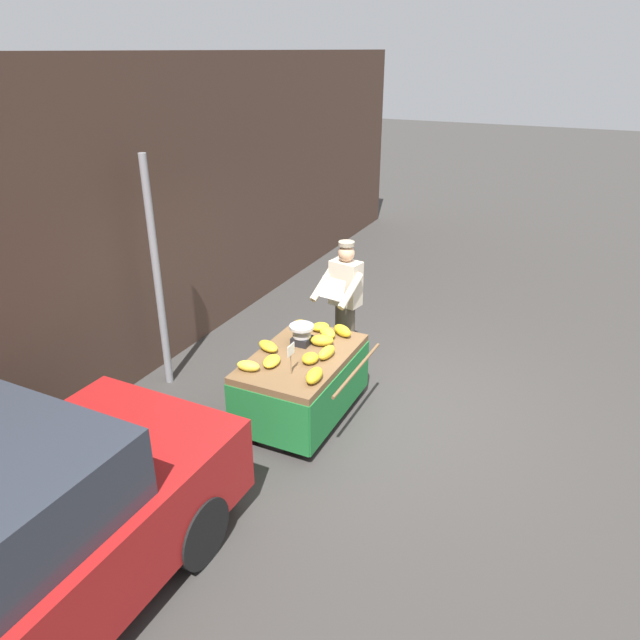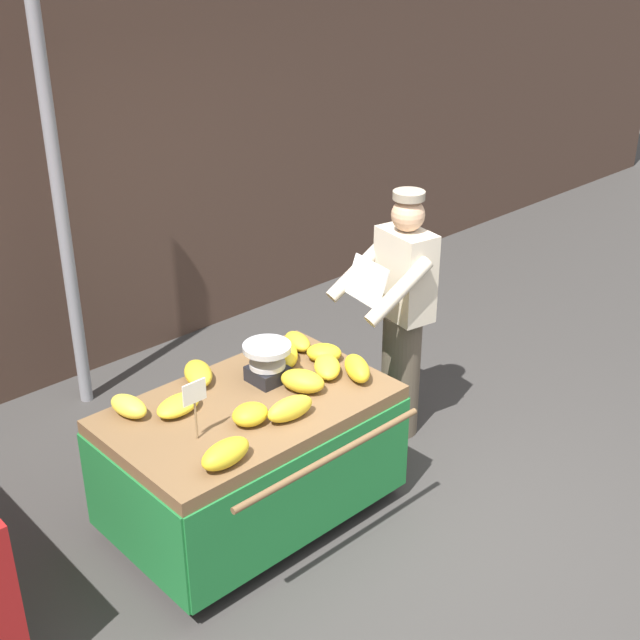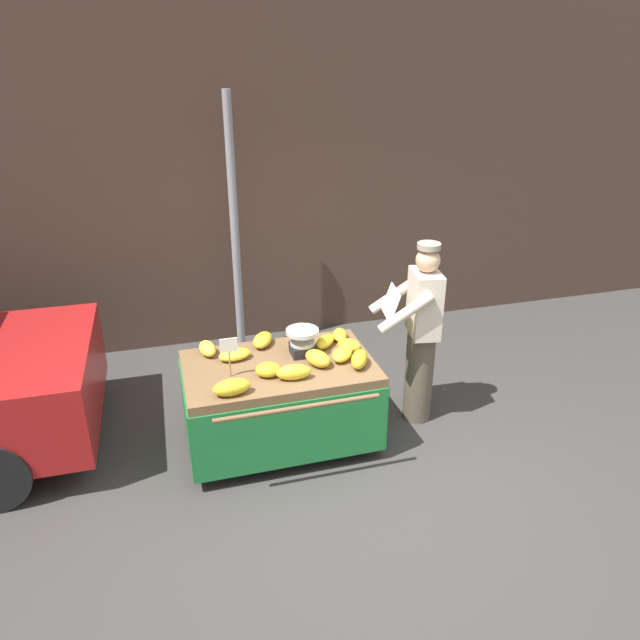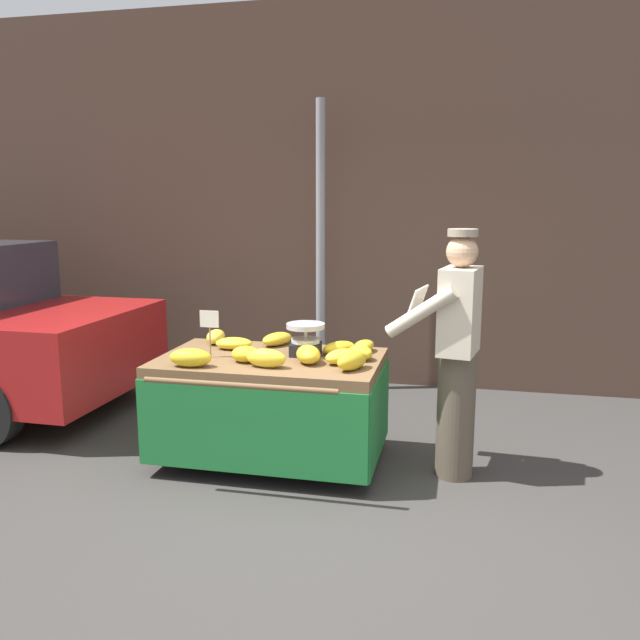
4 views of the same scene
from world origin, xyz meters
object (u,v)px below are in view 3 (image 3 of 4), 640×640
object	(u,v)px
street_pole	(235,231)
banana_bunch_1	(318,358)
weighing_scale	(302,342)
banana_bunch_9	(359,359)
price_sign	(229,349)
banana_bunch_8	(232,387)
banana_bunch_0	(235,355)
banana_bunch_5	(340,335)
banana_cart	(280,387)
banana_bunch_10	(207,348)
vendor_person	(420,334)
banana_bunch_11	(268,370)
banana_bunch_6	(263,340)
banana_bunch_4	(325,342)
banana_bunch_3	(349,345)
banana_bunch_2	(343,354)
banana_bunch_7	(294,372)

from	to	relation	value
street_pole	banana_bunch_1	distance (m)	2.09
weighing_scale	banana_bunch_9	distance (m)	0.52
price_sign	banana_bunch_8	bearing A→B (deg)	-95.85
banana_bunch_0	banana_bunch_8	xyz separation A→B (m)	(-0.11, -0.56, 0.02)
banana_bunch_8	banana_bunch_5	bearing A→B (deg)	32.09
banana_bunch_1	street_pole	bearing A→B (deg)	100.22
banana_cart	banana_bunch_10	xyz separation A→B (m)	(-0.55, 0.35, 0.28)
banana_cart	vendor_person	bearing A→B (deg)	1.95
banana_bunch_8	banana_bunch_11	xyz separation A→B (m)	(0.32, 0.21, -0.01)
banana_bunch_6	banana_cart	bearing A→B (deg)	-81.17
banana_bunch_1	banana_bunch_6	world-z (taller)	banana_bunch_1
banana_bunch_10	banana_bunch_1	bearing A→B (deg)	-27.63
banana_bunch_4	banana_bunch_5	bearing A→B (deg)	29.86
price_sign	banana_bunch_8	xyz separation A→B (m)	(-0.03, -0.28, -0.18)
banana_bunch_3	banana_bunch_6	xyz separation A→B (m)	(-0.70, 0.32, -0.00)
weighing_scale	banana_bunch_11	world-z (taller)	weighing_scale
banana_bunch_5	banana_bunch_9	world-z (taller)	banana_bunch_9
street_pole	banana_bunch_4	distance (m)	1.85
banana_bunch_2	banana_bunch_3	world-z (taller)	same
banana_bunch_5	banana_bunch_10	xyz separation A→B (m)	(-1.18, 0.04, 0.01)
banana_cart	weighing_scale	size ratio (longest dim) A/B	5.73
banana_bunch_4	vendor_person	distance (m)	0.85
banana_cart	banana_bunch_8	world-z (taller)	banana_bunch_8
banana_bunch_0	banana_bunch_2	size ratio (longest dim) A/B	1.05
price_sign	vendor_person	bearing A→B (deg)	4.61
banana_bunch_3	banana_bunch_7	bearing A→B (deg)	-148.83
banana_bunch_1	banana_bunch_3	size ratio (longest dim) A/B	1.24
banana_cart	banana_bunch_5	world-z (taller)	banana_bunch_5
banana_bunch_2	banana_bunch_6	world-z (taller)	banana_bunch_2
banana_bunch_1	banana_bunch_11	world-z (taller)	banana_bunch_1
banana_bunch_4	banana_bunch_5	size ratio (longest dim) A/B	1.15
banana_bunch_0	banana_bunch_1	bearing A→B (deg)	-23.95
street_pole	banana_bunch_2	bearing A→B (deg)	-73.22
price_sign	banana_bunch_0	xyz separation A→B (m)	(0.08, 0.28, -0.20)
banana_bunch_8	vendor_person	xyz separation A→B (m)	(1.75, 0.42, 0.02)
banana_bunch_6	banana_bunch_11	bearing A→B (deg)	-96.54
banana_bunch_0	banana_bunch_11	world-z (taller)	banana_bunch_11
banana_bunch_6	banana_bunch_10	size ratio (longest dim) A/B	1.15
banana_bunch_1	banana_bunch_10	xyz separation A→B (m)	(-0.86, 0.45, -0.01)
banana_bunch_6	banana_bunch_10	bearing A→B (deg)	-174.92
banana_bunch_2	banana_bunch_4	distance (m)	0.28
street_pole	banana_bunch_4	size ratio (longest dim) A/B	10.33
banana_cart	banana_bunch_0	bearing A→B (deg)	151.51
banana_cart	banana_bunch_9	world-z (taller)	banana_bunch_9
banana_bunch_1	banana_bunch_9	xyz separation A→B (m)	(0.33, -0.11, 0.00)
banana_bunch_3	weighing_scale	bearing A→B (deg)	173.83
banana_bunch_9	banana_bunch_10	bearing A→B (deg)	154.64
banana_bunch_8	vendor_person	distance (m)	1.80
banana_bunch_2	banana_bunch_5	distance (m)	0.38
banana_bunch_0	price_sign	bearing A→B (deg)	-105.34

